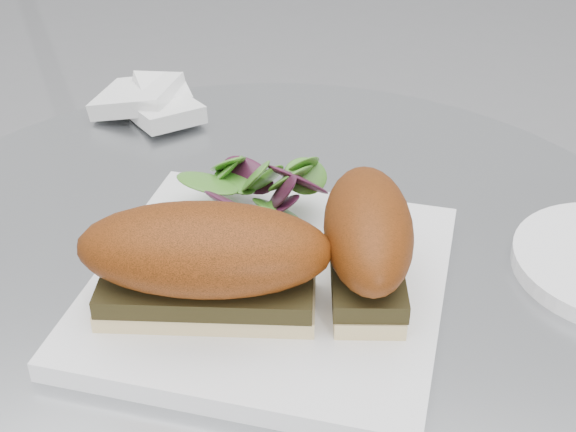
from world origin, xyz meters
TOP-DOWN VIEW (x-y plane):
  - plate at (0.01, -0.04)m, footprint 0.26×0.26m
  - sandwich_left at (-0.02, -0.08)m, footprint 0.19×0.11m
  - sandwich_right at (0.08, -0.03)m, footprint 0.09×0.15m
  - salad at (-0.02, 0.04)m, footprint 0.11×0.11m
  - napkin at (-0.18, 0.23)m, footprint 0.13×0.13m

SIDE VIEW (x-z plane):
  - plate at x=0.01m, z-range 0.73..0.75m
  - napkin at x=-0.18m, z-range 0.73..0.75m
  - salad at x=-0.02m, z-range 0.75..0.80m
  - sandwich_left at x=-0.02m, z-range 0.75..0.83m
  - sandwich_right at x=0.08m, z-range 0.75..0.83m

